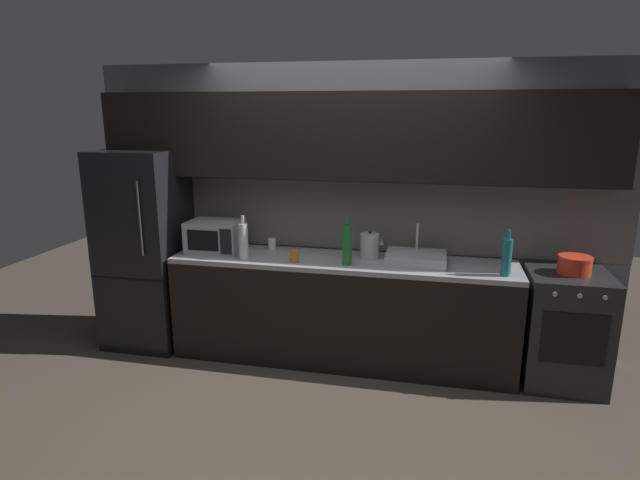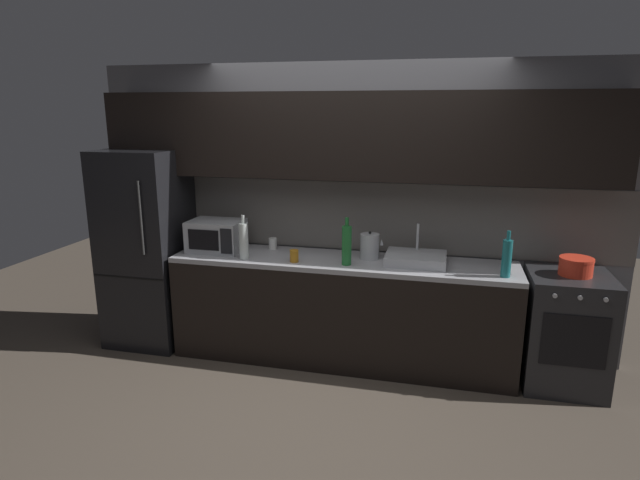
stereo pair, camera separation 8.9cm
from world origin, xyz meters
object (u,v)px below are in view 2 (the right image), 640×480
Objects in this scene: mug_white at (273,244)px; wine_bottle_teal at (507,258)px; microwave at (216,236)px; refrigerator at (147,248)px; oven_range at (565,330)px; kettle at (370,246)px; wine_bottle_clear at (244,240)px; mug_amber at (294,256)px; wine_bottle_green at (347,245)px; cooking_pot at (576,266)px.

wine_bottle_teal is at bearing -10.06° from mug_white.
wine_bottle_teal is (2.40, -0.18, 0.01)m from microwave.
oven_range is at bearing -0.02° from refrigerator.
wine_bottle_clear reaches higher than kettle.
kettle is at bearing -6.52° from mug_white.
refrigerator is 3.60m from oven_range.
mug_white is (-0.88, 0.10, -0.06)m from kettle.
wine_bottle_clear is at bearing -176.27° from oven_range.
kettle is 2.36× the size of mug_amber.
refrigerator is 1.88m from wine_bottle_green.
microwave is 2.91m from cooking_pot.
refrigerator is 5.04× the size of wine_bottle_teal.
cooking_pot reaches higher than mug_white.
wine_bottle_teal is (2.07, 0.00, -0.01)m from wine_bottle_clear.
wine_bottle_teal reaches higher than cooking_pot.
refrigerator is 4.77× the size of wine_bottle_clear.
refrigerator is at bearing -177.83° from kettle.
wine_bottle_teal is 3.50× the size of mug_amber.
microwave is (0.68, 0.02, 0.15)m from refrigerator.
mug_white reaches higher than oven_range.
microwave is at bearing 166.82° from mug_amber.
wine_bottle_green reaches higher than cooking_pot.
wine_bottle_green is (-0.15, -0.21, 0.06)m from kettle.
mug_white is (-1.94, 0.34, -0.10)m from wine_bottle_teal.
microwave is 1.24× the size of wine_bottle_clear.
refrigerator is 4.59× the size of wine_bottle_green.
wine_bottle_teal is at bearing -4.40° from microwave.
oven_range is at bearing 3.73° from wine_bottle_clear.
wine_bottle_teal reaches higher than mug_white.
refrigerator reaches higher than kettle.
refrigerator is 1.97× the size of oven_range.
oven_range is 2.19m from mug_amber.
mug_white is (-2.43, 0.18, 0.50)m from oven_range.
oven_range is (3.57, -0.00, -0.44)m from refrigerator.
wine_bottle_clear is (0.33, -0.19, 0.02)m from microwave.
microwave is 0.38m from wine_bottle_clear.
wine_bottle_teal is at bearing -1.41° from wine_bottle_green.
mug_white is at bearing 68.84° from wine_bottle_clear.
mug_amber is 2.16m from cooking_pot.
kettle is (-1.55, 0.08, 0.56)m from oven_range.
microwave is 1.20m from wine_bottle_green.
wine_bottle_green is 0.80m from mug_white.
microwave is 1.19× the size of wine_bottle_green.
wine_bottle_clear is (1.01, -0.17, 0.17)m from refrigerator.
wine_bottle_teal is (-0.49, -0.16, 0.60)m from oven_range.
refrigerator is at bearing -171.18° from mug_white.
kettle is 0.89m from mug_white.
oven_range is 2.64m from wine_bottle_clear.
wine_bottle_teal is (1.05, -0.24, 0.04)m from kettle.
wine_bottle_clear is (-1.02, -0.24, 0.05)m from kettle.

